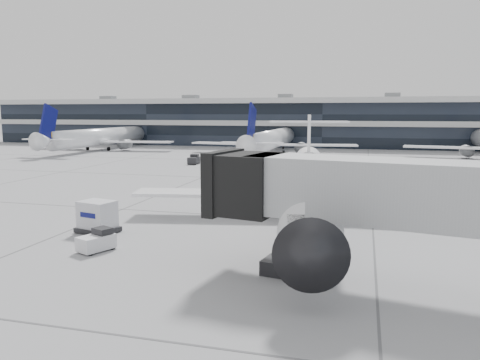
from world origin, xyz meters
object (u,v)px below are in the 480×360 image
(jet_bridge, at_px, (439,196))
(regional_jet, at_px, (309,184))
(ramp_worker, at_px, (290,241))
(baggage_tug, at_px, (97,241))
(cargo_uld, at_px, (97,217))

(jet_bridge, bearing_deg, regional_jet, 127.86)
(jet_bridge, relative_size, ramp_worker, 10.45)
(jet_bridge, height_order, baggage_tug, jet_bridge)
(regional_jet, xyz_separation_m, cargo_uld, (-13.16, -7.62, -1.59))
(regional_jet, relative_size, cargo_uld, 11.46)
(ramp_worker, relative_size, baggage_tug, 0.78)
(baggage_tug, bearing_deg, regional_jet, 69.44)
(regional_jet, height_order, ramp_worker, regional_jet)
(baggage_tug, bearing_deg, cargo_uld, 144.61)
(jet_bridge, height_order, ramp_worker, jet_bridge)
(regional_jet, distance_m, ramp_worker, 9.84)
(regional_jet, relative_size, jet_bridge, 1.76)
(cargo_uld, bearing_deg, regional_jet, 43.37)
(regional_jet, bearing_deg, baggage_tug, -140.73)
(regional_jet, xyz_separation_m, baggage_tug, (-10.90, -11.34, -2.06))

